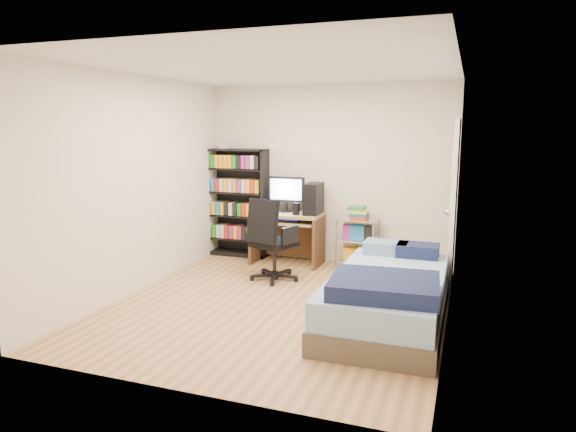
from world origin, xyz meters
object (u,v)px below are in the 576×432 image
at_px(media_shelf, 238,201).
at_px(office_chair, 272,254).
at_px(computer_desk, 295,218).
at_px(bed, 388,295).

xyz_separation_m(media_shelf, office_chair, (0.94, -1.03, -0.49)).
distance_m(computer_desk, bed, 2.43).
height_order(media_shelf, computer_desk, media_shelf).
relative_size(office_chair, bed, 0.48).
xyz_separation_m(office_chair, bed, (1.59, -0.94, -0.06)).
height_order(media_shelf, office_chair, media_shelf).
relative_size(computer_desk, bed, 0.56).
distance_m(office_chair, bed, 1.85).
bearing_deg(media_shelf, computer_desk, -10.02).
bearing_deg(bed, media_shelf, 142.22).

